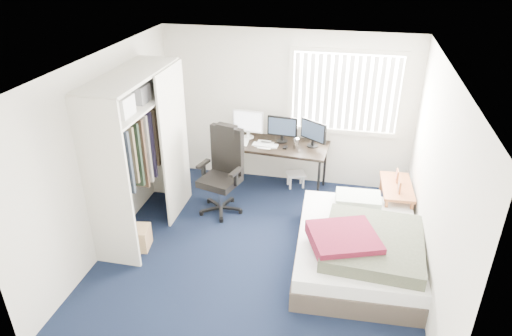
{
  "coord_description": "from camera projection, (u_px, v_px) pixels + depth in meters",
  "views": [
    {
      "loc": [
        0.99,
        -4.75,
        3.75
      ],
      "look_at": [
        -0.13,
        0.4,
        1.03
      ],
      "focal_mm": 32.0,
      "sensor_mm": 36.0,
      "label": 1
    }
  ],
  "objects": [
    {
      "name": "window_assembly",
      "position": [
        345.0,
        93.0,
        6.9
      ],
      "size": [
        1.72,
        0.09,
        1.32
      ],
      "color": "white",
      "rests_on": "ground"
    },
    {
      "name": "footstool",
      "position": [
        296.0,
        176.0,
        7.51
      ],
      "size": [
        0.37,
        0.33,
        0.24
      ],
      "color": "white",
      "rests_on": "ground"
    },
    {
      "name": "closet",
      "position": [
        139.0,
        139.0,
        5.95
      ],
      "size": [
        0.64,
        1.84,
        2.22
      ],
      "color": "beige",
      "rests_on": "ground"
    },
    {
      "name": "desk",
      "position": [
        277.0,
        142.0,
        7.19
      ],
      "size": [
        1.65,
        0.86,
        1.25
      ],
      "color": "black",
      "rests_on": "ground"
    },
    {
      "name": "pine_box",
      "position": [
        134.0,
        237.0,
        6.05
      ],
      "size": [
        0.45,
        0.36,
        0.3
      ],
      "primitive_type": "cube",
      "rotation": [
        0.0,
        0.0,
        0.16
      ],
      "color": "#AD7F56",
      "rests_on": "ground"
    },
    {
      "name": "room_shell",
      "position": [
        260.0,
        148.0,
        5.34
      ],
      "size": [
        4.2,
        4.2,
        4.2
      ],
      "color": "silver",
      "rests_on": "ground"
    },
    {
      "name": "office_chair",
      "position": [
        223.0,
        179.0,
        6.76
      ],
      "size": [
        0.76,
        0.76,
        1.32
      ],
      "color": "black",
      "rests_on": "ground"
    },
    {
      "name": "ground",
      "position": [
        259.0,
        252.0,
        6.03
      ],
      "size": [
        4.2,
        4.2,
        0.0
      ],
      "primitive_type": "plane",
      "color": "black",
      "rests_on": "ground"
    },
    {
      "name": "bed",
      "position": [
        359.0,
        246.0,
        5.67
      ],
      "size": [
        1.59,
        2.07,
        0.66
      ],
      "color": "#41372E",
      "rests_on": "ground"
    },
    {
      "name": "nightstand",
      "position": [
        396.0,
        189.0,
        6.48
      ],
      "size": [
        0.46,
        0.85,
        0.75
      ],
      "color": "brown",
      "rests_on": "ground"
    }
  ]
}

